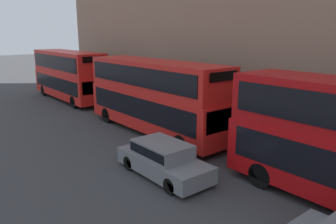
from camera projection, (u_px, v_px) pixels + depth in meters
name	position (u px, v px, depth m)	size (l,w,h in m)	color
bus_second_in_queue	(154.00, 94.00, 19.32)	(2.59, 10.79, 4.31)	red
bus_third_in_queue	(68.00, 73.00, 28.98)	(2.59, 10.26, 4.30)	red
car_hatchback	(163.00, 158.00, 13.70)	(1.83, 4.47, 1.45)	slate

